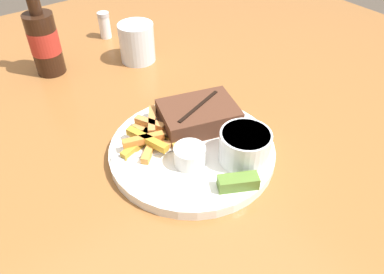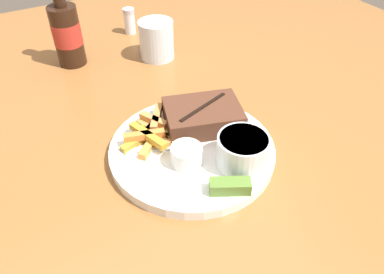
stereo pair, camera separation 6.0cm
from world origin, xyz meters
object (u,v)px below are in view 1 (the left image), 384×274
at_px(pickle_spear, 240,181).
at_px(knife_utensil, 181,134).
at_px(beer_bottle, 44,40).
at_px(salt_shaker, 105,25).
at_px(steak_portion, 198,115).
at_px(dinner_plate, 192,150).
at_px(fork_utensil, 149,153).
at_px(coleslaw_cup, 245,145).
at_px(drinking_glass, 137,43).
at_px(dipping_sauce_cup, 190,155).

xyz_separation_m(pickle_spear, knife_utensil, (-0.00, 0.15, -0.01)).
xyz_separation_m(pickle_spear, beer_bottle, (-0.09, 0.51, 0.05)).
bearing_deg(salt_shaker, steak_portion, -95.58).
bearing_deg(dinner_plate, fork_utensil, 158.16).
bearing_deg(coleslaw_cup, drinking_glass, 83.50).
height_order(dinner_plate, dipping_sauce_cup, dipping_sauce_cup).
xyz_separation_m(dinner_plate, drinking_glass, (0.09, 0.33, 0.03)).
height_order(coleslaw_cup, pickle_spear, coleslaw_cup).
distance_m(pickle_spear, beer_bottle, 0.52).
relative_size(dinner_plate, knife_utensil, 1.92).
height_order(pickle_spear, drinking_glass, drinking_glass).
bearing_deg(knife_utensil, pickle_spear, -142.09).
xyz_separation_m(coleslaw_cup, beer_bottle, (-0.13, 0.47, 0.03)).
bearing_deg(steak_portion, dinner_plate, -137.62).
height_order(knife_utensil, drinking_glass, drinking_glass).
distance_m(pickle_spear, fork_utensil, 0.15).
bearing_deg(knife_utensil, fork_utensil, 133.31).
distance_m(dinner_plate, coleslaw_cup, 0.09).
height_order(dinner_plate, drinking_glass, drinking_glass).
xyz_separation_m(steak_portion, beer_bottle, (-0.13, 0.36, 0.04)).
height_order(pickle_spear, knife_utensil, pickle_spear).
bearing_deg(pickle_spear, steak_portion, 74.94).
bearing_deg(dinner_plate, coleslaw_cup, -56.62).
bearing_deg(drinking_glass, pickle_spear, -101.49).
bearing_deg(dipping_sauce_cup, drinking_glass, 71.61).
relative_size(dinner_plate, beer_bottle, 1.29).
distance_m(fork_utensil, beer_bottle, 0.38).
relative_size(dipping_sauce_cup, beer_bottle, 0.23).
height_order(beer_bottle, salt_shaker, beer_bottle).
bearing_deg(coleslaw_cup, beer_bottle, 105.86).
distance_m(dinner_plate, pickle_spear, 0.11).
relative_size(dipping_sauce_cup, salt_shaker, 0.76).
bearing_deg(beer_bottle, coleslaw_cup, -74.14).
distance_m(drinking_glass, salt_shaker, 0.15).
xyz_separation_m(beer_bottle, salt_shaker, (0.17, 0.08, -0.04)).
bearing_deg(drinking_glass, coleslaw_cup, -96.50).
relative_size(dipping_sauce_cup, knife_utensil, 0.35).
relative_size(dinner_plate, coleslaw_cup, 3.42).
bearing_deg(salt_shaker, dipping_sauce_cup, -102.55).
distance_m(dinner_plate, dipping_sauce_cup, 0.05).
bearing_deg(drinking_glass, beer_bottle, 158.90).
relative_size(dinner_plate, salt_shaker, 4.20).
relative_size(steak_portion, pickle_spear, 2.40).
bearing_deg(fork_utensil, dinner_plate, -0.00).
distance_m(pickle_spear, knife_utensil, 0.15).
relative_size(dinner_plate, pickle_spear, 4.35).
height_order(dipping_sauce_cup, drinking_glass, drinking_glass).
distance_m(steak_portion, fork_utensil, 0.11).
bearing_deg(steak_portion, pickle_spear, -105.06).
bearing_deg(salt_shaker, dinner_plate, -100.30).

